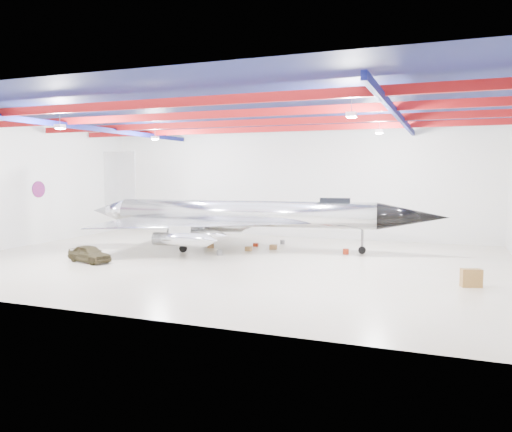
% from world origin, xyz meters
% --- Properties ---
extents(floor, '(40.00, 40.00, 0.00)m').
position_xyz_m(floor, '(0.00, 0.00, 0.00)').
color(floor, beige).
rests_on(floor, ground).
extents(wall_back, '(40.00, 0.00, 40.00)m').
position_xyz_m(wall_back, '(0.00, 15.00, 5.50)').
color(wall_back, silver).
rests_on(wall_back, floor).
extents(wall_left, '(0.00, 30.00, 30.00)m').
position_xyz_m(wall_left, '(-20.00, 0.00, 5.50)').
color(wall_left, silver).
rests_on(wall_left, floor).
extents(ceiling, '(40.00, 40.00, 0.00)m').
position_xyz_m(ceiling, '(0.00, 0.00, 11.00)').
color(ceiling, '#0A0F38').
rests_on(ceiling, wall_back).
extents(ceiling_structure, '(39.50, 29.50, 1.08)m').
position_xyz_m(ceiling_structure, '(0.00, 0.00, 10.32)').
color(ceiling_structure, maroon).
rests_on(ceiling_structure, ceiling).
extents(wall_roundel, '(0.10, 1.50, 1.50)m').
position_xyz_m(wall_roundel, '(-19.94, 2.00, 5.00)').
color(wall_roundel, '#B21414').
rests_on(wall_roundel, wall_left).
extents(jet_aircraft, '(30.80, 19.56, 8.40)m').
position_xyz_m(jet_aircraft, '(-1.09, 5.37, 2.76)').
color(jet_aircraft, silver).
rests_on(jet_aircraft, floor).
extents(jeep, '(3.96, 2.39, 1.26)m').
position_xyz_m(jeep, '(-9.24, -4.30, 0.63)').
color(jeep, '#3D351E').
rests_on(jeep, floor).
extents(desk, '(1.25, 0.88, 1.04)m').
position_xyz_m(desk, '(16.46, -2.94, 0.52)').
color(desk, brown).
rests_on(desk, floor).
extents(crate_ply, '(0.72, 0.66, 0.40)m').
position_xyz_m(crate_ply, '(-4.05, 5.18, 0.20)').
color(crate_ply, olive).
rests_on(crate_ply, floor).
extents(toolbox_red, '(0.42, 0.34, 0.29)m').
position_xyz_m(toolbox_red, '(-0.69, 7.36, 0.15)').
color(toolbox_red, maroon).
rests_on(toolbox_red, floor).
extents(engine_drum, '(0.50, 0.50, 0.42)m').
position_xyz_m(engine_drum, '(-1.67, 1.90, 0.21)').
color(engine_drum, '#59595B').
rests_on(engine_drum, floor).
extents(parts_bin, '(0.64, 0.54, 0.41)m').
position_xyz_m(parts_bin, '(1.35, 6.22, 0.21)').
color(parts_bin, olive).
rests_on(parts_bin, floor).
extents(crate_small, '(0.38, 0.32, 0.25)m').
position_xyz_m(crate_small, '(-9.76, 8.60, 0.12)').
color(crate_small, '#59595B').
rests_on(crate_small, floor).
extents(tool_chest, '(0.64, 0.64, 0.43)m').
position_xyz_m(tool_chest, '(7.58, 6.00, 0.22)').
color(tool_chest, maroon).
rests_on(tool_chest, floor).
extents(oil_barrel, '(0.54, 0.44, 0.36)m').
position_xyz_m(oil_barrel, '(-0.34, 4.77, 0.18)').
color(oil_barrel, olive).
rests_on(oil_barrel, floor).
extents(spares_box, '(0.49, 0.49, 0.38)m').
position_xyz_m(spares_box, '(1.10, 9.57, 0.19)').
color(spares_box, '#59595B').
rests_on(spares_box, floor).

